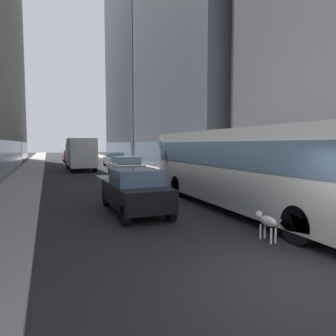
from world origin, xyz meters
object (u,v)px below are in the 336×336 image
(transit_bus, at_px, (241,163))
(car_silver_sedan, at_px, (114,159))
(car_red_coupe, at_px, (70,156))
(car_grey_wagon, at_px, (126,167))
(box_truck, at_px, (80,153))
(car_black_suv, at_px, (135,191))
(dalmatian_dog, at_px, (266,221))

(transit_bus, xyz_separation_m, car_silver_sedan, (0.00, 24.14, -0.96))
(transit_bus, xyz_separation_m, car_red_coupe, (-4.00, 35.51, -0.95))
(transit_bus, bearing_deg, car_grey_wagon, 97.49)
(car_red_coupe, bearing_deg, box_truck, -90.00)
(car_grey_wagon, relative_size, box_truck, 0.56)
(car_black_suv, distance_m, dalmatian_dog, 5.02)
(car_red_coupe, bearing_deg, car_grey_wagon, -84.13)
(car_red_coupe, height_order, car_grey_wagon, same)
(box_truck, bearing_deg, car_grey_wagon, -74.24)
(box_truck, bearing_deg, car_silver_sedan, 40.88)
(transit_bus, height_order, car_silver_sedan, transit_bus)
(car_silver_sedan, bearing_deg, dalmatian_dog, -93.44)
(transit_bus, xyz_separation_m, box_truck, (-4.00, 20.68, -0.11))
(dalmatian_dog, bearing_deg, car_silver_sedan, 86.56)
(car_grey_wagon, relative_size, car_black_suv, 0.98)
(transit_bus, distance_m, box_truck, 21.06)
(car_red_coupe, height_order, car_silver_sedan, same)
(car_grey_wagon, distance_m, car_black_suv, 11.59)
(car_grey_wagon, height_order, car_black_suv, same)
(transit_bus, relative_size, box_truck, 1.54)
(car_red_coupe, height_order, car_black_suv, same)
(transit_bus, bearing_deg, car_black_suv, 168.12)
(car_silver_sedan, bearing_deg, car_red_coupe, 109.38)
(car_grey_wagon, xyz_separation_m, car_silver_sedan, (1.60, 11.97, -0.00))
(transit_bus, distance_m, car_black_suv, 4.20)
(car_black_suv, bearing_deg, car_silver_sedan, 80.26)
(car_red_coupe, relative_size, car_black_suv, 1.07)
(box_truck, height_order, dalmatian_dog, box_truck)
(car_grey_wagon, distance_m, box_truck, 8.88)
(car_black_suv, xyz_separation_m, box_truck, (-0.00, 19.84, 0.85))
(dalmatian_dog, bearing_deg, box_truck, 95.49)
(car_grey_wagon, xyz_separation_m, car_black_suv, (-2.40, -11.34, -0.00))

